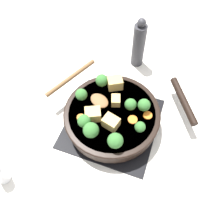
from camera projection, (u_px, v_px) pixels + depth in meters
ground_plane at (112, 123)px, 0.77m from camera, size 2.40×2.40×0.00m
front_burner_grate at (112, 122)px, 0.76m from camera, size 0.31×0.31×0.03m
skillet_pan at (113, 115)px, 0.73m from camera, size 0.38×0.43×0.05m
wooden_spoon at (83, 87)px, 0.75m from camera, size 0.21×0.22×0.02m
tofu_cube_center_large at (117, 101)px, 0.71m from camera, size 0.04×0.04×0.03m
tofu_cube_near_handle at (111, 122)px, 0.67m from camera, size 0.05×0.06×0.04m
tofu_cube_east_chunk at (115, 83)px, 0.75m from camera, size 0.06×0.06×0.04m
tofu_cube_west_chunk at (93, 114)px, 0.68m from camera, size 0.06×0.06×0.04m
broccoli_floret_near_spoon at (144, 105)px, 0.69m from camera, size 0.04×0.04×0.05m
broccoli_floret_center_top at (91, 130)px, 0.64m from camera, size 0.05×0.05×0.05m
broccoli_floret_east_rim at (102, 81)px, 0.74m from camera, size 0.04×0.04×0.05m
broccoli_floret_west_rim at (140, 127)px, 0.65m from camera, size 0.03×0.03×0.04m
broccoli_floret_north_edge at (115, 141)px, 0.62m from camera, size 0.05×0.05×0.05m
broccoli_floret_south_cluster at (81, 95)px, 0.71m from camera, size 0.04×0.04×0.05m
broccoli_floret_mid_floret at (131, 104)px, 0.69m from camera, size 0.04×0.04×0.05m
broccoli_floret_small_inner at (84, 121)px, 0.66m from camera, size 0.04×0.04×0.05m
carrot_slice_orange_thin at (148, 115)px, 0.70m from camera, size 0.03×0.03×0.01m
carrot_slice_near_center at (133, 120)px, 0.69m from camera, size 0.03×0.03×0.01m
carrot_slice_edge_slice at (81, 117)px, 0.69m from camera, size 0.03×0.03×0.01m
pepper_mill at (138, 44)px, 0.84m from camera, size 0.05×0.05×0.21m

